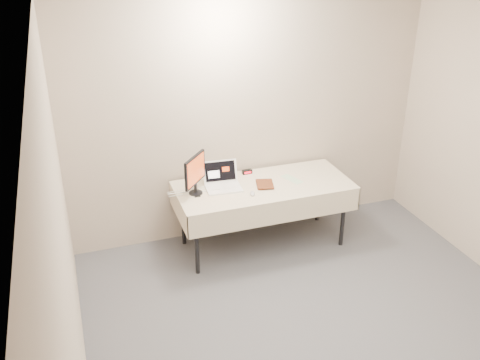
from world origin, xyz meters
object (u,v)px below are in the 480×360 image
object	(u,v)px
laptop	(222,181)
monitor	(195,172)
table	(263,190)
book	(257,176)

from	to	relation	value
laptop	monitor	size ratio (longest dim) A/B	0.94
table	laptop	xyz separation A→B (m)	(-0.42, 0.10, 0.12)
table	book	xyz separation A→B (m)	(-0.08, 0.00, 0.18)
book	monitor	bearing A→B (deg)	-167.88
laptop	book	world-z (taller)	laptop
laptop	monitor	bearing A→B (deg)	-162.13
monitor	book	xyz separation A→B (m)	(0.65, -0.03, -0.13)
laptop	monitor	xyz separation A→B (m)	(-0.30, -0.07, 0.18)
table	book	bearing A→B (deg)	179.61
table	laptop	size ratio (longest dim) A/B	4.77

